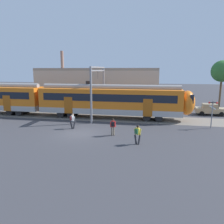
# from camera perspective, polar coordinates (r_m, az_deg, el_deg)

# --- Properties ---
(ground_plane) EXTENTS (160.00, 160.00, 0.00)m
(ground_plane) POSITION_cam_1_polar(r_m,az_deg,el_deg) (21.80, -8.55, -5.54)
(ground_plane) COLOR #38383D
(track_bed) EXTENTS (80.00, 4.40, 0.01)m
(track_bed) POSITION_cam_1_polar(r_m,az_deg,el_deg) (32.39, -20.17, -0.62)
(track_bed) COLOR slate
(track_bed) RESTS_ON ground
(commuter_train) EXTENTS (38.05, 3.07, 4.73)m
(commuter_train) POSITION_cam_1_polar(r_m,az_deg,el_deg) (30.81, -16.48, 3.28)
(commuter_train) COLOR #B2ADA8
(commuter_train) RESTS_ON ground
(pedestrian_white) EXTENTS (0.70, 0.51, 1.67)m
(pedestrian_white) POSITION_cam_1_polar(r_m,az_deg,el_deg) (23.36, -10.32, -1.96)
(pedestrian_white) COLOR #28282D
(pedestrian_white) RESTS_ON ground
(pedestrian_red) EXTENTS (0.54, 0.67, 1.67)m
(pedestrian_red) POSITION_cam_1_polar(r_m,az_deg,el_deg) (20.60, 0.24, -3.54)
(pedestrian_red) COLOR #6B6051
(pedestrian_red) RESTS_ON ground
(pedestrian_yellow) EXTENTS (0.66, 0.56, 1.67)m
(pedestrian_yellow) POSITION_cam_1_polar(r_m,az_deg,el_deg) (18.34, 6.66, -5.46)
(pedestrian_yellow) COLOR #28282D
(pedestrian_yellow) RESTS_ON ground
(parked_car_tan) EXTENTS (4.05, 1.85, 1.54)m
(parked_car_tan) POSITION_cam_1_polar(r_m,az_deg,el_deg) (33.03, 24.32, 0.66)
(parked_car_tan) COLOR tan
(parked_car_tan) RESTS_ON ground
(catenary_gantry) EXTENTS (0.24, 6.64, 6.53)m
(catenary_gantry) POSITION_cam_1_polar(r_m,az_deg,el_deg) (28.07, -3.68, 7.22)
(catenary_gantry) COLOR gray
(catenary_gantry) RESTS_ON ground
(crossing_signal) EXTENTS (0.96, 0.21, 3.00)m
(crossing_signal) POSITION_cam_1_polar(r_m,az_deg,el_deg) (25.30, 24.75, 0.54)
(crossing_signal) COLOR gray
(crossing_signal) RESTS_ON ground
(background_building) EXTENTS (19.89, 5.00, 9.20)m
(background_building) POSITION_cam_1_polar(r_m,az_deg,el_deg) (36.42, -3.92, 6.34)
(background_building) COLOR #B2A899
(background_building) RESTS_ON ground
(street_tree_right) EXTENTS (3.55, 3.55, 7.68)m
(street_tree_right) POSITION_cam_1_polar(r_m,az_deg,el_deg) (40.85, 26.84, 9.46)
(street_tree_right) COLOR brown
(street_tree_right) RESTS_ON ground
(street_tree_left) EXTENTS (3.05, 3.05, 6.44)m
(street_tree_left) POSITION_cam_1_polar(r_m,az_deg,el_deg) (42.90, -12.63, 9.05)
(street_tree_left) COLOR brown
(street_tree_left) RESTS_ON ground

